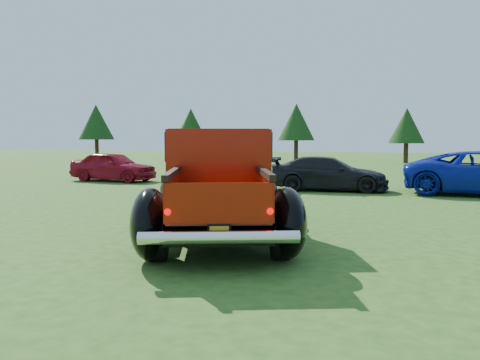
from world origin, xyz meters
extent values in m
plane|color=#2A5117|center=(0.00, 0.00, 0.00)|extent=(120.00, 120.00, 0.00)
cylinder|color=#332114|center=(-22.00, 30.00, 0.94)|extent=(0.36, 0.36, 1.87)
cone|color=black|center=(-22.00, 30.00, 3.54)|extent=(3.33, 3.33, 3.33)
cylinder|color=#332114|center=(-12.00, 29.00, 0.83)|extent=(0.36, 0.36, 1.66)
cone|color=black|center=(-12.00, 29.00, 3.13)|extent=(2.94, 2.94, 2.94)
cylinder|color=#332114|center=(-3.00, 31.00, 0.90)|extent=(0.36, 0.36, 1.80)
cone|color=black|center=(-3.00, 31.00, 3.40)|extent=(3.20, 3.20, 3.20)
cylinder|color=#332114|center=(6.00, 30.00, 0.79)|extent=(0.36, 0.36, 1.58)
cone|color=black|center=(6.00, 30.00, 2.99)|extent=(2.82, 2.82, 2.82)
cylinder|color=black|center=(-0.27, -3.04, 0.46)|extent=(0.54, 0.95, 0.91)
cylinder|color=black|center=(1.58, -2.45, 0.46)|extent=(0.54, 0.95, 0.91)
cylinder|color=black|center=(-1.38, 0.45, 0.46)|extent=(0.54, 0.95, 0.91)
cylinder|color=black|center=(0.47, 1.04, 0.46)|extent=(0.54, 0.95, 0.91)
cube|color=black|center=(0.08, -0.95, 0.51)|extent=(3.15, 5.60, 0.23)
cube|color=maroon|center=(-0.49, 0.85, 0.98)|extent=(2.37, 2.22, 0.71)
cube|color=silver|center=(-0.76, 1.69, 0.97)|extent=(1.76, 0.62, 0.57)
cube|color=maroon|center=(-0.04, -0.57, 1.37)|extent=(2.34, 1.87, 1.49)
cube|color=black|center=(-0.04, -0.57, 1.77)|extent=(2.35, 1.77, 0.57)
cube|color=maroon|center=(-0.04, -0.57, 2.08)|extent=(2.22, 1.73, 0.09)
cube|color=brown|center=(0.51, -2.31, 0.71)|extent=(2.16, 2.65, 0.06)
cube|color=maroon|center=(-0.22, -2.54, 1.01)|extent=(0.75, 2.20, 0.59)
cube|color=maroon|center=(1.25, -2.07, 1.01)|extent=(0.75, 2.20, 0.59)
cube|color=maroon|center=(0.17, -1.22, 1.01)|extent=(1.49, 0.52, 0.59)
cube|color=maroon|center=(0.86, -3.40, 1.01)|extent=(1.49, 0.53, 0.59)
cube|color=black|center=(-0.22, -2.54, 1.36)|extent=(0.79, 2.21, 0.10)
cube|color=black|center=(1.25, -2.07, 1.36)|extent=(0.79, 2.21, 0.10)
ellipsoid|color=black|center=(-0.38, -3.07, 0.59)|extent=(0.87, 1.31, 1.01)
ellipsoid|color=black|center=(1.69, -2.41, 0.59)|extent=(0.87, 1.31, 1.01)
ellipsoid|color=black|center=(-1.49, 0.41, 0.59)|extent=(0.87, 1.31, 1.01)
ellipsoid|color=black|center=(0.58, 1.07, 0.59)|extent=(0.87, 1.31, 1.01)
cube|color=black|center=(-0.94, -1.33, 0.38)|extent=(1.08, 2.40, 0.07)
cube|color=black|center=(1.13, -0.67, 0.38)|extent=(1.08, 2.40, 0.07)
cylinder|color=silver|center=(0.95, -3.67, 0.57)|extent=(2.18, 0.85, 0.18)
cube|color=black|center=(0.87, -3.44, 0.63)|extent=(0.33, 0.12, 0.17)
cube|color=gold|center=(0.88, -3.45, 0.63)|extent=(0.26, 0.09, 0.11)
sphere|color=#CC0505|center=(0.17, -3.65, 0.89)|extent=(0.10, 0.10, 0.10)
sphere|color=#CC0505|center=(1.57, -3.21, 0.89)|extent=(0.10, 0.10, 0.10)
imported|color=maroon|center=(-8.28, 9.37, 0.68)|extent=(4.13, 1.99, 1.36)
imported|color=#A99C16|center=(-2.85, 7.62, 0.60)|extent=(3.75, 1.61, 1.20)
imported|color=black|center=(1.54, 7.99, 0.63)|extent=(4.43, 1.93, 1.27)
camera|label=1|loc=(2.87, -9.73, 1.93)|focal=35.00mm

